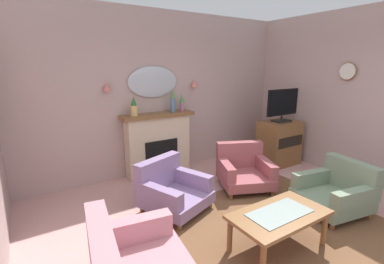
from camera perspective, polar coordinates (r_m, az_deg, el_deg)
floor at (r=3.59m, az=17.40°, el=-21.76°), size 6.26×6.59×0.10m
wall_back at (r=5.23m, az=-5.94°, el=8.04°), size 6.26×0.10×2.97m
patterned_rug at (r=3.66m, az=14.94°, el=-19.72°), size 3.20×2.40×0.01m
fireplace at (r=5.10m, az=-7.03°, el=-2.62°), size 1.36×0.36×1.16m
mantel_vase_left at (r=4.74m, az=-12.07°, el=5.17°), size 0.12×0.12×0.34m
mantel_vase_right at (r=5.04m, az=-4.07°, el=6.68°), size 0.10×0.10×0.42m
mantel_vase_centre at (r=5.14m, az=-2.09°, el=6.35°), size 0.10×0.10×0.32m
wall_mirror at (r=5.03m, az=-8.13°, el=10.33°), size 0.96×0.06×0.56m
wall_sconce_left at (r=4.70m, az=-17.43°, el=9.01°), size 0.14×0.14×0.14m
wall_sconce_right at (r=5.40m, az=0.47°, el=10.16°), size 0.14×0.14×0.14m
wall_clock at (r=5.59m, az=29.83°, el=10.98°), size 0.04×0.31×0.31m
coffee_table at (r=3.25m, az=17.80°, el=-16.71°), size 1.10×0.60×0.45m
armchair_beside_couch at (r=4.70m, az=10.73°, el=-7.62°), size 1.06×1.07×0.71m
armchair_in_corner at (r=4.38m, az=28.07°, el=-10.71°), size 0.95×0.94×0.71m
armchair_by_coffee_table at (r=3.93m, az=-4.38°, el=-11.77°), size 1.04×1.05×0.71m
tv_cabinet at (r=5.89m, az=17.73°, el=-2.15°), size 0.80×0.57×0.90m
tv_flatscreen at (r=5.72m, az=18.47°, el=5.49°), size 0.84×0.24×0.65m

